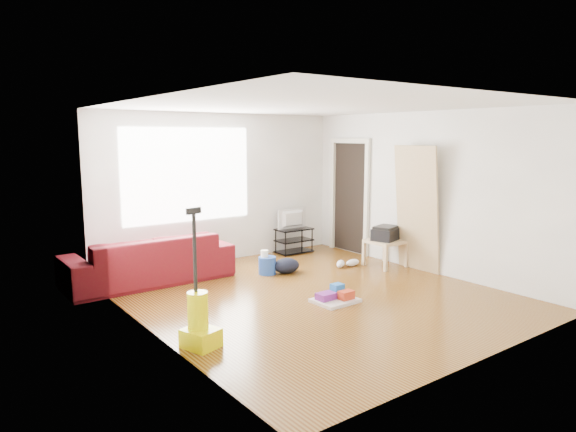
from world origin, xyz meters
TOP-DOWN VIEW (x-y plane):
  - room at (0.07, 0.15)m, footprint 4.51×5.01m
  - sofa at (-1.52, 1.95)m, footprint 2.38×0.93m
  - tv_stand at (1.34, 2.22)m, footprint 0.67×0.39m
  - tv at (1.34, 2.22)m, footprint 0.62×0.08m
  - side_table at (1.95, 0.54)m, footprint 0.54×0.54m
  - printer at (1.95, 0.54)m, footprint 0.52×0.45m
  - bucket at (0.12, 1.29)m, footprint 0.34×0.34m
  - toilet_paper at (0.08, 1.32)m, footprint 0.11×0.11m
  - cleaning_tray at (0.06, -0.36)m, footprint 0.55×0.44m
  - backpack at (0.39, 1.16)m, footprint 0.44×0.36m
  - sneakers at (1.42, 0.89)m, footprint 0.50×0.27m
  - vacuum at (-2.00, -0.60)m, footprint 0.39×0.41m
  - door_panel at (2.13, 0.07)m, footprint 0.25×0.79m

SIDE VIEW (x-z plane):
  - sofa at x=-1.52m, z-range -0.35..0.35m
  - bucket at x=0.12m, z-range -0.14..0.14m
  - backpack at x=0.39m, z-range -0.12..0.12m
  - door_panel at x=2.13m, z-range -0.99..0.99m
  - sneakers at x=1.42m, z-range 0.00..0.12m
  - cleaning_tray at x=0.06m, z-range -0.04..0.16m
  - toilet_paper at x=0.08m, z-range 0.14..0.24m
  - tv_stand at x=1.34m, z-range 0.01..0.46m
  - vacuum at x=-2.00m, z-range -0.45..0.97m
  - side_table at x=1.95m, z-range 0.15..0.59m
  - printer at x=1.95m, z-range 0.44..0.67m
  - tv at x=1.34m, z-range 0.45..0.81m
  - room at x=0.07m, z-range 0.00..2.51m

